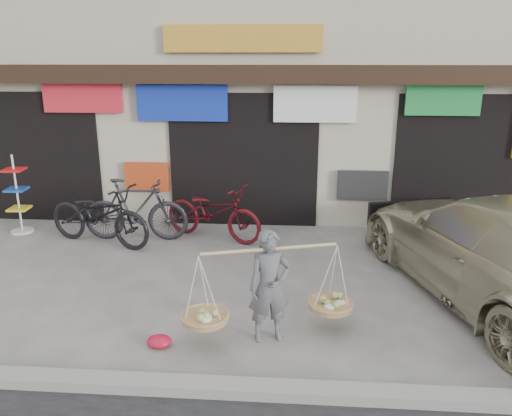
# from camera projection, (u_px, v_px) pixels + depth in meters

# --- Properties ---
(ground) EXTENTS (70.00, 70.00, 0.00)m
(ground) POSITION_uv_depth(u_px,v_px,m) (221.00, 302.00, 7.16)
(ground) COLOR gray
(ground) RESTS_ON ground
(kerb) EXTENTS (70.00, 0.25, 0.12)m
(kerb) POSITION_uv_depth(u_px,v_px,m) (193.00, 386.00, 5.24)
(kerb) COLOR gray
(kerb) RESTS_ON ground
(shophouse_block) EXTENTS (14.00, 6.32, 7.00)m
(shophouse_block) POSITION_uv_depth(u_px,v_px,m) (255.00, 53.00, 12.28)
(shophouse_block) COLOR #C1B69C
(shophouse_block) RESTS_ON ground
(street_vendor) EXTENTS (2.09, 0.99, 1.43)m
(street_vendor) POSITION_uv_depth(u_px,v_px,m) (269.00, 291.00, 6.05)
(street_vendor) COLOR #5E5E62
(street_vendor) RESTS_ON ground
(bike_0) EXTENTS (2.33, 1.44, 1.15)m
(bike_0) POSITION_uv_depth(u_px,v_px,m) (99.00, 215.00, 9.21)
(bike_0) COLOR black
(bike_0) RESTS_ON ground
(bike_1) EXTENTS (2.01, 0.62, 1.20)m
(bike_1) POSITION_uv_depth(u_px,v_px,m) (136.00, 210.00, 9.43)
(bike_1) COLOR #2C2B31
(bike_1) RESTS_ON ground
(bike_2) EXTENTS (2.17, 1.44, 1.08)m
(bike_2) POSITION_uv_depth(u_px,v_px,m) (213.00, 212.00, 9.50)
(bike_2) COLOR #570E15
(bike_2) RESTS_ON ground
(suv) EXTENTS (3.55, 5.72, 1.55)m
(suv) POSITION_uv_depth(u_px,v_px,m) (500.00, 249.00, 7.05)
(suv) COLOR #C0BA9B
(suv) RESTS_ON ground
(display_rack) EXTENTS (0.43, 0.43, 1.57)m
(display_rack) POSITION_uv_depth(u_px,v_px,m) (18.00, 202.00, 9.84)
(display_rack) COLOR silver
(display_rack) RESTS_ON ground
(red_bag) EXTENTS (0.31, 0.25, 0.14)m
(red_bag) POSITION_uv_depth(u_px,v_px,m) (159.00, 341.00, 6.05)
(red_bag) COLOR red
(red_bag) RESTS_ON ground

